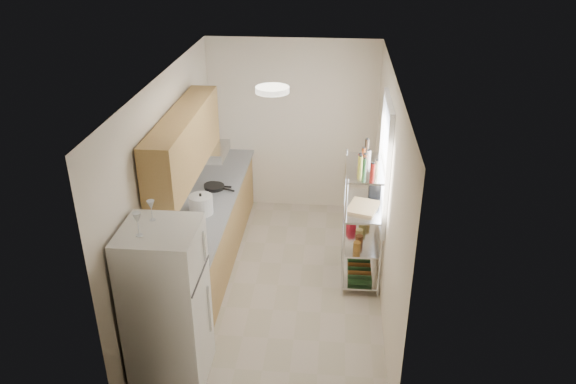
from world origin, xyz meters
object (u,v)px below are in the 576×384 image
refrigerator (167,306)px  rice_cooker (201,205)px  cutting_board (363,207)px  espresso_machine (375,184)px  frying_pan_large (215,187)px

refrigerator → rice_cooker: refrigerator is taller
rice_cooker → cutting_board: (1.93, 0.09, 0.01)m
rice_cooker → espresso_machine: bearing=13.4°
cutting_board → espresso_machine: (0.15, 0.41, 0.11)m
espresso_machine → frying_pan_large: bearing=175.6°
rice_cooker → espresso_machine: 2.14m
rice_cooker → refrigerator: bearing=-88.1°
refrigerator → cutting_board: bearing=43.9°
frying_pan_large → espresso_machine: size_ratio=1.06×
frying_pan_large → espresso_machine: bearing=14.6°
refrigerator → cutting_board: (1.87, 1.80, 0.19)m
rice_cooker → espresso_machine: size_ratio=1.15×
rice_cooker → cutting_board: 1.93m
refrigerator → frying_pan_large: (-0.04, 2.39, 0.09)m
frying_pan_large → espresso_machine: 2.08m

